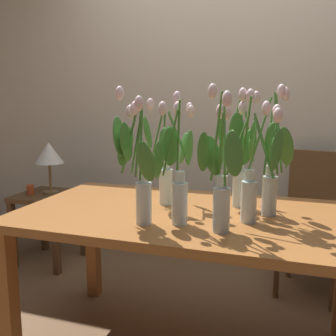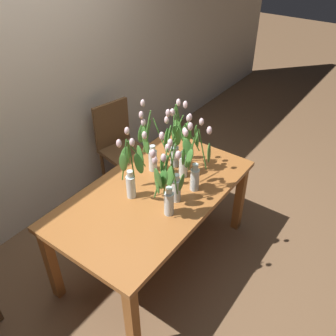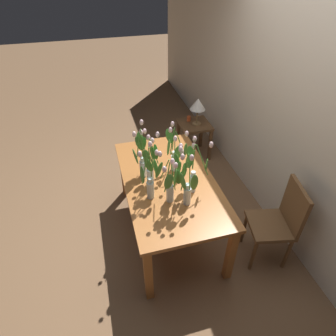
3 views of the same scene
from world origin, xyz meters
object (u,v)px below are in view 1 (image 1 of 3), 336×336
object	(u,v)px
dining_table	(188,230)
tulip_vase_5	(169,161)
tulip_vase_2	(271,165)
pillar_candle	(30,190)
tulip_vase_4	(237,161)
side_table	(48,208)
tulip_vase_0	(251,169)
table_lamp	(49,154)
dining_chair	(315,214)
tulip_vase_1	(175,176)
tulip_vase_6	(137,170)
tulip_vase_3	(220,180)

from	to	relation	value
dining_table	tulip_vase_5	size ratio (longest dim) A/B	3.01
tulip_vase_2	pillar_candle	world-z (taller)	tulip_vase_2
dining_table	tulip_vase_4	bearing A→B (deg)	41.27
side_table	dining_table	bearing A→B (deg)	-29.67
pillar_candle	tulip_vase_2	bearing A→B (deg)	-20.02
tulip_vase_0	table_lamp	distance (m)	1.83
dining_table	tulip_vase_2	size ratio (longest dim) A/B	2.72
side_table	dining_chair	bearing A→B (deg)	5.05
dining_chair	pillar_candle	xyz separation A→B (m)	(-2.06, -0.23, 0.06)
tulip_vase_2	dining_chair	bearing A→B (deg)	74.83
tulip_vase_5	pillar_candle	size ratio (longest dim) A/B	7.09
tulip_vase_4	dining_table	bearing A→B (deg)	-138.73
tulip_vase_1	tulip_vase_6	world-z (taller)	tulip_vase_6
tulip_vase_0	dining_table	bearing A→B (deg)	166.66
tulip_vase_1	tulip_vase_2	size ratio (longest dim) A/B	0.95
pillar_candle	tulip_vase_0	bearing A→B (deg)	-23.94
dining_chair	table_lamp	size ratio (longest dim) A/B	2.34
tulip_vase_6	table_lamp	xyz separation A→B (m)	(-1.16, 1.02, -0.12)
tulip_vase_2	tulip_vase_6	size ratio (longest dim) A/B	1.01
dining_table	tulip_vase_0	bearing A→B (deg)	-13.34
tulip_vase_3	table_lamp	bearing A→B (deg)	146.14
tulip_vase_2	table_lamp	distance (m)	1.85
tulip_vase_2	tulip_vase_5	xyz separation A→B (m)	(-0.50, 0.06, -0.01)
dining_table	tulip_vase_1	distance (m)	0.35
tulip_vase_0	tulip_vase_1	distance (m)	0.33
tulip_vase_5	table_lamp	xyz separation A→B (m)	(-1.19, 0.69, -0.11)
tulip_vase_1	pillar_candle	size ratio (longest dim) A/B	7.47
tulip_vase_6	dining_chair	size ratio (longest dim) A/B	0.62
tulip_vase_4	dining_chair	xyz separation A→B (m)	(0.41, 0.76, -0.44)
tulip_vase_3	table_lamp	xyz separation A→B (m)	(-1.51, 1.01, -0.09)
tulip_vase_0	dining_chair	xyz separation A→B (m)	(0.32, 1.01, -0.45)
tulip_vase_0	tulip_vase_5	world-z (taller)	tulip_vase_0
dining_table	tulip_vase_3	bearing A→B (deg)	-50.61
table_lamp	pillar_candle	size ratio (longest dim) A/B	5.31
tulip_vase_0	pillar_candle	xyz separation A→B (m)	(-1.74, 0.77, -0.39)
tulip_vase_5	dining_chair	size ratio (longest dim) A/B	0.57
tulip_vase_0	side_table	xyz separation A→B (m)	(-1.63, 0.83, -0.54)
pillar_candle	dining_chair	bearing A→B (deg)	6.44
dining_chair	side_table	distance (m)	1.96
table_lamp	tulip_vase_4	bearing A→B (deg)	-21.79
tulip_vase_1	tulip_vase_5	bearing A→B (deg)	113.04
dining_table	dining_chair	size ratio (longest dim) A/B	1.72
dining_table	tulip_vase_0	size ratio (longest dim) A/B	2.77
dining_chair	table_lamp	bearing A→B (deg)	-175.49
tulip_vase_2	dining_chair	distance (m)	1.03
dining_table	tulip_vase_1	world-z (taller)	tulip_vase_1
tulip_vase_3	side_table	world-z (taller)	tulip_vase_3
tulip_vase_6	side_table	xyz separation A→B (m)	(-1.18, 1.00, -0.54)
tulip_vase_1	dining_chair	distance (m)	1.34
tulip_vase_1	dining_chair	world-z (taller)	tulip_vase_1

